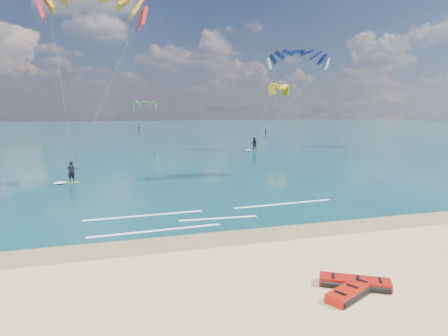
# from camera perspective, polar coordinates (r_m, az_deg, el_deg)

# --- Properties ---
(ground) EXTENTS (320.00, 320.00, 0.00)m
(ground) POSITION_cam_1_polar(r_m,az_deg,el_deg) (55.11, -12.96, 1.80)
(ground) COLOR tan
(ground) RESTS_ON ground
(wet_sand_strip) EXTENTS (320.00, 2.40, 0.01)m
(wet_sand_strip) POSITION_cam_1_polar(r_m,az_deg,el_deg) (19.02, -5.22, -10.41)
(wet_sand_strip) COLOR olive
(wet_sand_strip) RESTS_ON ground
(sea) EXTENTS (320.00, 200.00, 0.04)m
(sea) POSITION_cam_1_polar(r_m,az_deg,el_deg) (118.87, -15.07, 5.16)
(sea) COLOR #0B3D40
(sea) RESTS_ON ground
(packed_kite_left) EXTENTS (2.46, 1.89, 0.36)m
(packed_kite_left) POSITION_cam_1_polar(r_m,az_deg,el_deg) (14.47, 17.59, -17.05)
(packed_kite_left) COLOR #B01809
(packed_kite_left) RESTS_ON ground
(packed_kite_mid) EXTENTS (2.72, 2.20, 0.36)m
(packed_kite_mid) POSITION_cam_1_polar(r_m,az_deg,el_deg) (15.19, 18.12, -15.81)
(packed_kite_mid) COLOR #A8120B
(packed_kite_mid) RESTS_ON ground
(kitesurfer_main) EXTENTS (8.84, 6.12, 15.67)m
(kitesurfer_main) POSITION_cam_1_polar(r_m,az_deg,el_deg) (32.90, -19.65, 11.64)
(kitesurfer_main) COLOR #D9F11C
(kitesurfer_main) RESTS_ON sea
(kitesurfer_far) EXTENTS (13.22, 5.20, 16.01)m
(kitesurfer_far) POSITION_cam_1_polar(r_m,az_deg,el_deg) (59.34, 7.76, 10.74)
(kitesurfer_far) COLOR gold
(kitesurfer_far) RESTS_ON sea
(shoreline_foam) EXTENTS (15.85, 4.07, 0.01)m
(shoreline_foam) POSITION_cam_1_polar(r_m,az_deg,el_deg) (23.14, -2.88, -6.84)
(shoreline_foam) COLOR white
(shoreline_foam) RESTS_ON ground
(distant_kites) EXTENTS (64.40, 38.53, 11.55)m
(distant_kites) POSITION_cam_1_polar(r_m,az_deg,el_deg) (89.89, -8.81, 7.52)
(distant_kites) COLOR green
(distant_kites) RESTS_ON ground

